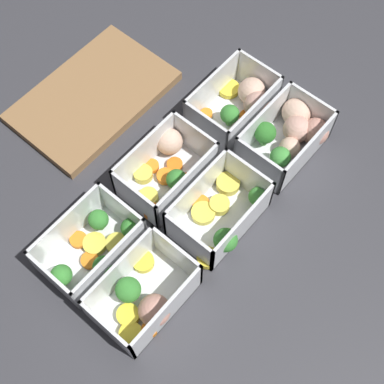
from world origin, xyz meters
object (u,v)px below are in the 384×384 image
(container_far_right, at_px, (241,104))
(container_far_left, at_px, (94,247))
(container_near_left, at_px, (143,298))
(container_far_center, at_px, (166,168))
(container_near_center, at_px, (222,214))
(container_near_right, at_px, (291,133))

(container_far_right, bearing_deg, container_far_left, 179.18)
(container_near_left, bearing_deg, container_far_left, 85.34)
(container_far_left, bearing_deg, container_far_center, 3.13)
(container_near_left, height_order, container_far_right, same)
(container_far_left, relative_size, container_far_center, 0.98)
(container_far_left, relative_size, container_far_right, 0.97)
(container_far_left, xyz_separation_m, container_far_right, (0.36, -0.01, -0.00))
(container_near_center, relative_size, container_far_center, 1.09)
(container_near_right, xyz_separation_m, container_far_left, (-0.36, 0.11, -0.00))
(container_near_left, xyz_separation_m, container_near_right, (0.37, 0.00, 0.00))
(container_near_left, relative_size, container_far_center, 0.97)
(container_near_center, bearing_deg, container_far_left, 146.68)
(container_near_right, bearing_deg, container_near_left, -179.56)
(container_near_center, distance_m, container_far_center, 0.12)
(container_near_right, bearing_deg, container_near_center, -178.72)
(container_near_left, bearing_deg, container_near_right, 0.44)
(container_near_center, height_order, container_far_center, same)
(container_near_center, bearing_deg, container_near_left, 179.54)
(container_near_center, xyz_separation_m, container_far_right, (0.19, 0.11, 0.00))
(container_near_center, relative_size, container_near_right, 1.03)
(container_near_left, xyz_separation_m, container_near_center, (0.18, -0.00, -0.00))
(container_near_center, height_order, container_far_left, same)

